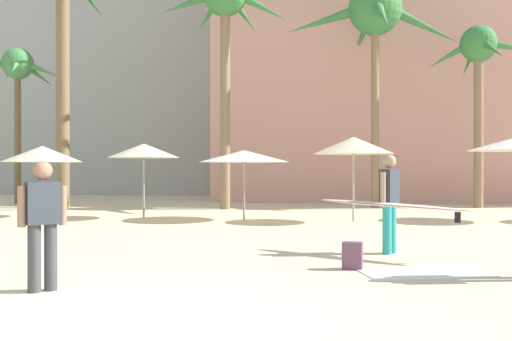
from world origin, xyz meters
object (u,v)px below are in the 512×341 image
cafe_umbrella_1 (42,154)px  palm_tree_left (479,61)px  palm_tree_right (225,13)px  beach_towel (425,273)px  palm_tree_far_left (375,18)px  backpack (353,256)px  person_far_left (390,202)px  palm_tree_center (18,73)px  cafe_umbrella_5 (144,151)px  person_mid_left (43,220)px  cafe_umbrella_2 (353,145)px  cafe_umbrella_4 (244,156)px

cafe_umbrella_1 → palm_tree_left: bearing=22.8°
palm_tree_right → beach_towel: bearing=-68.7°
palm_tree_left → palm_tree_right: palm_tree_right is taller
palm_tree_far_left → backpack: (-1.57, -14.89, -7.39)m
beach_towel → person_far_left: (-0.30, 1.87, 0.94)m
palm_tree_left → cafe_umbrella_1: size_ratio=2.88×
beach_towel → palm_tree_left: bearing=73.3°
backpack → palm_tree_center: bearing=53.1°
cafe_umbrella_5 → person_mid_left: bearing=-79.0°
palm_tree_center → palm_tree_left: bearing=-1.3°
palm_tree_center → cafe_umbrella_5: (7.89, -6.86, -3.67)m
cafe_umbrella_2 → cafe_umbrella_5: bearing=175.6°
palm_tree_right → cafe_umbrella_4: bearing=-73.4°
palm_tree_right → cafe_umbrella_4: palm_tree_right is taller
cafe_umbrella_2 → palm_tree_center: bearing=152.8°
cafe_umbrella_4 → person_far_left: size_ratio=1.04×
palm_tree_right → cafe_umbrella_1: (-5.17, -4.40, -5.53)m
cafe_umbrella_4 → person_far_left: 7.91m
palm_tree_left → cafe_umbrella_4: 11.44m
cafe_umbrella_4 → person_far_left: bearing=-62.8°
cafe_umbrella_2 → cafe_umbrella_4: cafe_umbrella_2 is taller
backpack → person_far_left: (0.74, 1.63, 0.74)m
palm_tree_center → person_far_left: palm_tree_center is taller
palm_tree_left → person_far_left: palm_tree_left is taller
cafe_umbrella_5 → beach_towel: bearing=-51.8°
palm_tree_left → person_mid_left: bearing=-119.1°
palm_tree_far_left → person_mid_left: (-5.50, -16.99, -6.70)m
palm_tree_left → cafe_umbrella_2: bearing=-127.3°
palm_tree_far_left → cafe_umbrella_1: (-10.97, -6.05, -5.58)m
palm_tree_far_left → person_mid_left: palm_tree_far_left is taller
cafe_umbrella_2 → palm_tree_right: bearing=133.0°
palm_tree_left → palm_tree_center: (-19.59, 0.44, -0.06)m
cafe_umbrella_1 → beach_towel: size_ratio=1.38×
cafe_umbrella_2 → beach_towel: bearing=-85.8°
backpack → cafe_umbrella_4: bearing=29.7°
cafe_umbrella_1 → person_mid_left: cafe_umbrella_1 is taller
beach_towel → backpack: 1.08m
palm_tree_right → cafe_umbrella_4: (1.38, -4.63, -5.62)m
cafe_umbrella_1 → palm_tree_center: bearing=123.7°
cafe_umbrella_2 → person_far_left: 6.76m
person_mid_left → palm_tree_right: bearing=-40.0°
cafe_umbrella_1 → person_far_left: 12.49m
cafe_umbrella_4 → cafe_umbrella_1: bearing=178.0°
palm_tree_center → cafe_umbrella_5: size_ratio=2.96×
cafe_umbrella_2 → backpack: 8.51m
palm_tree_far_left → backpack: palm_tree_far_left is taller
palm_tree_right → backpack: bearing=-72.3°
person_far_left → backpack: bearing=97.2°
beach_towel → backpack: size_ratio=4.36×
palm_tree_left → palm_tree_far_left: bearing=-176.1°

